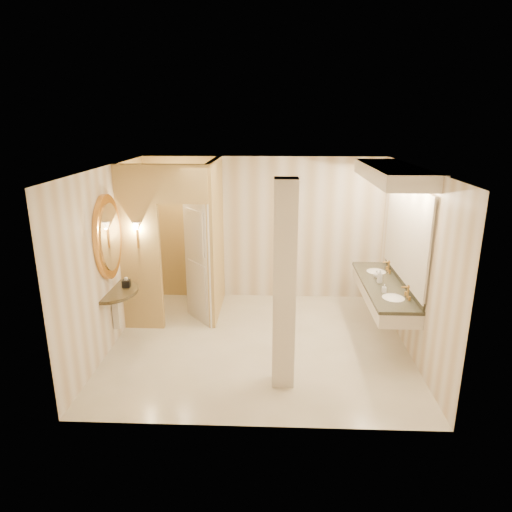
# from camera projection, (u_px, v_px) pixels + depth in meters

# --- Properties ---
(floor) EXTENTS (4.50, 4.50, 0.00)m
(floor) POSITION_uv_depth(u_px,v_px,m) (259.00, 343.00, 7.10)
(floor) COLOR white
(floor) RESTS_ON ground
(ceiling) EXTENTS (4.50, 4.50, 0.00)m
(ceiling) POSITION_uv_depth(u_px,v_px,m) (259.00, 168.00, 6.32)
(ceiling) COLOR white
(ceiling) RESTS_ON wall_back
(wall_back) EXTENTS (4.50, 0.02, 2.70)m
(wall_back) POSITION_uv_depth(u_px,v_px,m) (263.00, 229.00, 8.62)
(wall_back) COLOR white
(wall_back) RESTS_ON floor
(wall_front) EXTENTS (4.50, 0.02, 2.70)m
(wall_front) POSITION_uv_depth(u_px,v_px,m) (253.00, 318.00, 4.80)
(wall_front) COLOR white
(wall_front) RESTS_ON floor
(wall_left) EXTENTS (0.02, 4.00, 2.70)m
(wall_left) POSITION_uv_depth(u_px,v_px,m) (109.00, 259.00, 6.80)
(wall_left) COLOR white
(wall_left) RESTS_ON floor
(wall_right) EXTENTS (0.02, 4.00, 2.70)m
(wall_right) POSITION_uv_depth(u_px,v_px,m) (414.00, 263.00, 6.62)
(wall_right) COLOR white
(wall_right) RESTS_ON floor
(toilet_closet) EXTENTS (1.50, 1.55, 2.70)m
(toilet_closet) POSITION_uv_depth(u_px,v_px,m) (194.00, 241.00, 7.66)
(toilet_closet) COLOR #EBCF7B
(toilet_closet) RESTS_ON floor
(wall_sconce) EXTENTS (0.14, 0.14, 0.42)m
(wall_sconce) POSITION_uv_depth(u_px,v_px,m) (137.00, 227.00, 7.09)
(wall_sconce) COLOR #B6833A
(wall_sconce) RESTS_ON toilet_closet
(vanity) EXTENTS (0.75, 2.37, 2.09)m
(vanity) POSITION_uv_depth(u_px,v_px,m) (390.00, 237.00, 6.93)
(vanity) COLOR silver
(vanity) RESTS_ON floor
(console_shelf) EXTENTS (0.97, 0.97, 1.93)m
(console_shelf) POSITION_uv_depth(u_px,v_px,m) (110.00, 260.00, 6.75)
(console_shelf) COLOR black
(console_shelf) RESTS_ON floor
(pillar) EXTENTS (0.28, 0.28, 2.70)m
(pillar) POSITION_uv_depth(u_px,v_px,m) (284.00, 287.00, 5.68)
(pillar) COLOR silver
(pillar) RESTS_ON floor
(tissue_box) EXTENTS (0.13, 0.13, 0.11)m
(tissue_box) POSITION_uv_depth(u_px,v_px,m) (126.00, 284.00, 6.98)
(tissue_box) COLOR black
(tissue_box) RESTS_ON console_shelf
(toilet) EXTENTS (0.60, 0.81, 0.73)m
(toilet) POSITION_uv_depth(u_px,v_px,m) (199.00, 284.00, 8.57)
(toilet) COLOR white
(toilet) RESTS_ON floor
(soap_bottle_a) EXTENTS (0.06, 0.06, 0.13)m
(soap_bottle_a) POSITION_uv_depth(u_px,v_px,m) (384.00, 288.00, 6.77)
(soap_bottle_a) COLOR beige
(soap_bottle_a) RESTS_ON vanity
(soap_bottle_b) EXTENTS (0.12, 0.12, 0.12)m
(soap_bottle_b) POSITION_uv_depth(u_px,v_px,m) (377.00, 274.00, 7.40)
(soap_bottle_b) COLOR silver
(soap_bottle_b) RESTS_ON vanity
(soap_bottle_c) EXTENTS (0.11, 0.11, 0.23)m
(soap_bottle_c) POSITION_uv_depth(u_px,v_px,m) (380.00, 276.00, 7.14)
(soap_bottle_c) COLOR #C6B28C
(soap_bottle_c) RESTS_ON vanity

